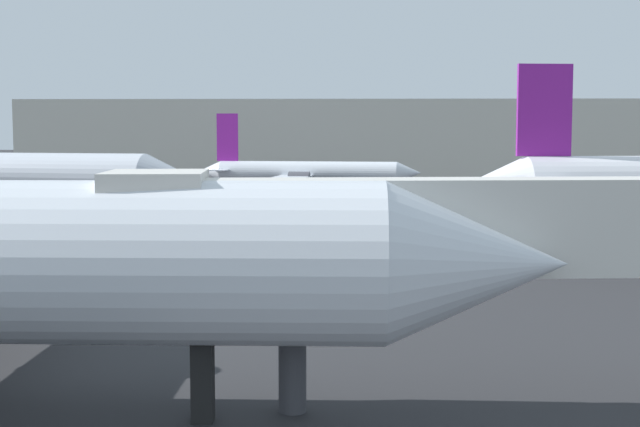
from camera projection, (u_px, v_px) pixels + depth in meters
name	position (u px, v px, depth m)	size (l,w,h in m)	color
airplane_far_left	(305.00, 172.00, 93.13)	(23.43, 15.97, 8.70)	silver
jet_bridge	(428.00, 232.00, 22.39)	(17.76, 3.69, 6.05)	silver
terminal_building	(343.00, 141.00, 127.85)	(84.60, 26.78, 10.91)	beige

